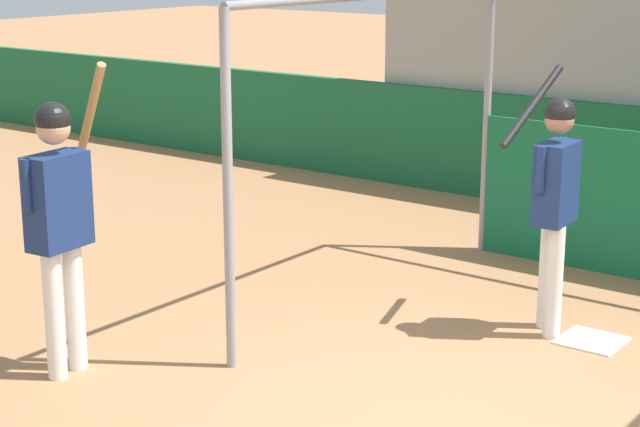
# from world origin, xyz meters

# --- Properties ---
(home_plate) EXTENTS (0.44, 0.44, 0.02)m
(home_plate) POSITION_xyz_m (0.16, 1.90, 0.01)
(home_plate) COLOR white
(home_plate) RESTS_ON ground
(player_batter) EXTENTS (0.53, 0.86, 1.93)m
(player_batter) POSITION_xyz_m (-0.20, 1.90, 1.07)
(player_batter) COLOR white
(player_batter) RESTS_ON ground
(player_waiting) EXTENTS (0.52, 0.73, 2.10)m
(player_waiting) POSITION_xyz_m (-2.47, -0.78, 1.14)
(player_waiting) COLOR white
(player_waiting) RESTS_ON ground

